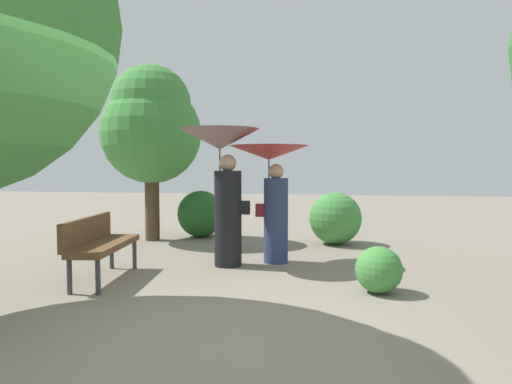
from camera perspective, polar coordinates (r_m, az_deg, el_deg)
The scene contains 8 objects.
ground_plane at distance 4.23m, azimuth -8.29°, elevation -17.59°, with size 40.00×40.00×0.00m, color gray.
person_left at distance 6.84m, azimuth -4.16°, elevation 3.08°, with size 1.19×1.19×2.05m.
person_right at distance 7.05m, azimuth 1.94°, elevation 1.88°, with size 1.23×1.23×1.81m.
park_bench at distance 6.36m, azimuth -19.01°, elevation -5.87°, with size 0.67×1.55×0.83m.
tree_mid_left at distance 9.44m, azimuth -12.95°, elevation 8.18°, with size 1.99×1.99×3.51m.
bush_path_left at distance 9.71m, azimuth -6.91°, elevation -2.72°, with size 0.98×0.98×0.98m, color #235B23.
bush_path_right at distance 5.66m, azimuth 15.07°, elevation -9.35°, with size 0.55×0.55×0.55m, color #428C3D.
bush_behind_bench at distance 8.88m, azimuth 9.87°, elevation -3.25°, with size 1.00×1.00×1.00m, color #428C3D.
Camera 1 is at (1.25, -3.75, 1.51)m, focal length 32.06 mm.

